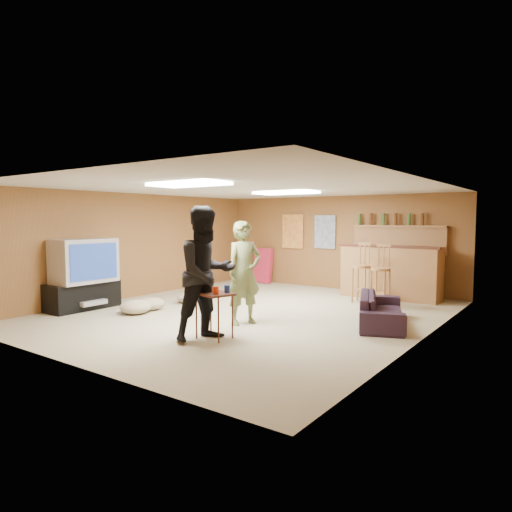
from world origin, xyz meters
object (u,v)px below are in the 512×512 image
Objects in this scene: person_olive at (244,273)px; tray_table at (214,316)px; sofa at (382,309)px; tv_body at (84,261)px; bar_counter at (391,272)px; person_black at (206,273)px.

person_olive is 1.09m from tray_table.
person_olive is 0.98× the size of sofa.
sofa is (4.87, 2.00, -0.66)m from tv_body.
bar_counter is at bearing 47.00° from tv_body.
person_black is 2.85× the size of tray_table.
tv_body reaches higher than tray_table.
tray_table is (0.20, -0.95, -0.49)m from person_olive.
person_black is (3.23, -0.27, 0.02)m from tv_body.
bar_counter is 4.70m from tray_table.
person_black reaches higher than tv_body.
person_olive is 0.89× the size of person_black.
bar_counter is (4.15, 4.45, -0.35)m from tv_body.
person_black is at bearing 122.66° from sofa.
person_olive is 2.24m from sofa.
bar_counter is at bearing 79.32° from tray_table.
bar_counter is 4.82m from person_black.
bar_counter is 1.23× the size of person_olive.
bar_counter is 1.20× the size of sofa.
tv_body is 0.60× the size of person_black.
tv_body is 0.66× the size of sofa.
bar_counter is at bearing 5.29° from person_black.
sofa is (1.79, 1.21, -0.57)m from person_olive.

